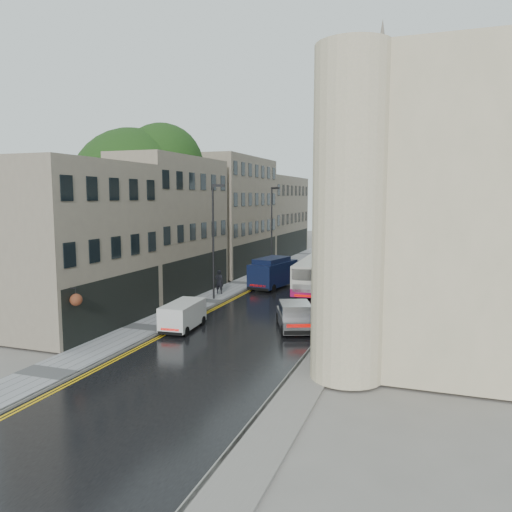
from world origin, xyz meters
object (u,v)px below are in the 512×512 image
Objects in this scene: cream_bus at (297,279)px; navy_van at (252,274)px; tree_near at (133,210)px; lamp_post_far at (272,230)px; tree_far at (205,213)px; pedestrian at (219,282)px; lamp_post_near at (213,242)px; silver_hatchback at (283,322)px; white_lorry at (344,254)px; white_van at (162,320)px.

cream_bus is 4.21m from navy_van.
tree_near reaches higher than lamp_post_far.
tree_far is at bearing -147.63° from lamp_post_far.
pedestrian is at bearing -112.43° from navy_van.
lamp_post_near is at bearing 99.05° from pedestrian.
tree_far reaches higher than silver_hatchback.
cream_bus reaches higher than pedestrian.
silver_hatchback is at bearing -50.07° from lamp_post_far.
lamp_post_far is at bearing 85.39° from lamp_post_near.
pedestrian is 0.22× the size of lamp_post_far.
lamp_post_far is (-7.80, 22.30, 3.67)m from silver_hatchback.
silver_hatchback is (0.18, -22.01, -1.58)m from white_lorry.
white_van is 12.00m from pedestrian.
navy_van is 5.94m from lamp_post_near.
cream_bus is 12.07m from lamp_post_far.
navy_van is 3.42m from pedestrian.
pedestrian is 12.85m from lamp_post_far.
white_van is at bearing -66.89° from lamp_post_far.
pedestrian is at bearing 17.13° from tree_near.
white_lorry is (2.19, 10.01, 1.07)m from cream_bus.
white_van is (-6.58, -23.98, -1.54)m from white_lorry.
tree_near is 1.11× the size of tree_far.
pedestrian is (-8.34, 9.92, 0.27)m from silver_hatchback.
tree_far reaches higher than navy_van.
lamp_post_far is (-1.30, 9.51, 3.10)m from navy_van.
navy_van is at bearing -61.59° from lamp_post_far.
tree_far reaches higher than white_van.
lamp_post_far reaches higher than navy_van.
navy_van is at bearing -125.00° from pedestrian.
white_lorry is 7.91m from lamp_post_far.
lamp_post_far reaches higher than white_lorry.
white_van is (8.20, -9.85, -6.08)m from tree_near.
tree_far reaches higher than lamp_post_near.
white_van is 0.69× the size of navy_van.
navy_van reaches higher than silver_hatchback.
silver_hatchback is at bearing -49.03° from lamp_post_near.
tree_far is at bearing -172.73° from white_lorry.
white_van is 0.43× the size of lamp_post_far.
lamp_post_near is (-7.76, -14.09, 2.08)m from white_lorry.
lamp_post_near is (-1.43, -4.87, 3.08)m from navy_van.
lamp_post_far reaches higher than silver_hatchback.
cream_bus is 1.11× the size of lamp_post_far.
white_van is at bearing 174.18° from silver_hatchback.
cream_bus is at bearing -0.66° from navy_van.
white_lorry is at bearing 68.36° from silver_hatchback.
silver_hatchback is 1.16× the size of white_van.
silver_hatchback is 0.50× the size of lamp_post_far.
tree_far is 6.33× the size of pedestrian.
tree_far is at bearing 102.97° from silver_hatchback.
cream_bus is 1.07× the size of white_lorry.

